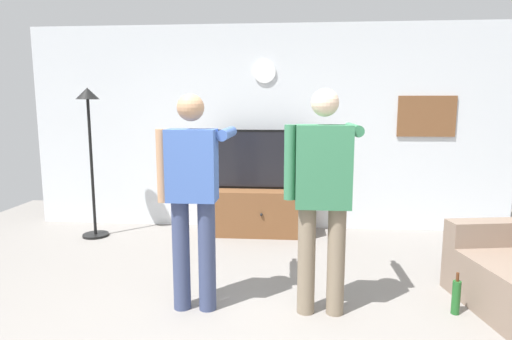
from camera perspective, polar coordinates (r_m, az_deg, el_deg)
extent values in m
cube|color=silver|center=(5.71, 1.55, 5.63)|extent=(6.40, 0.10, 2.70)
cube|color=brown|center=(5.53, 0.92, -5.58)|extent=(1.17, 0.53, 0.59)
sphere|color=black|center=(5.25, 0.72, -6.01)|extent=(0.04, 0.04, 0.04)
cube|color=black|center=(5.45, 0.97, 1.44)|extent=(1.26, 0.06, 0.76)
cube|color=black|center=(5.41, 0.95, 1.39)|extent=(1.20, 0.01, 0.70)
cylinder|color=white|center=(5.66, 1.16, 13.07)|extent=(0.29, 0.03, 0.29)
cube|color=brown|center=(5.90, 21.97, 6.72)|extent=(0.73, 0.04, 0.52)
cylinder|color=black|center=(5.85, -20.76, -8.17)|extent=(0.32, 0.32, 0.03)
cylinder|color=black|center=(5.67, -21.23, 0.23)|extent=(0.04, 0.04, 1.70)
cone|color=black|center=(5.61, -21.76, 9.55)|extent=(0.28, 0.28, 0.14)
cylinder|color=#384266|center=(3.55, -10.04, -11.21)|extent=(0.14, 0.14, 0.91)
cylinder|color=#384266|center=(3.51, -6.62, -11.40)|extent=(0.14, 0.14, 0.91)
cube|color=#3F60AD|center=(3.35, -8.62, 0.63)|extent=(0.39, 0.22, 0.57)
sphere|color=tan|center=(3.32, -8.79, 8.31)|extent=(0.21, 0.21, 0.21)
cylinder|color=tan|center=(3.41, -12.50, 0.54)|extent=(0.09, 0.09, 0.58)
cylinder|color=#3F60AD|center=(3.56, -3.90, 4.95)|extent=(0.09, 0.58, 0.09)
cube|color=white|center=(3.88, -3.19, 5.26)|extent=(0.04, 0.12, 0.04)
cylinder|color=#7A6B56|center=(3.46, 6.80, -11.98)|extent=(0.14, 0.14, 0.87)
cylinder|color=#7A6B56|center=(3.48, 10.72, -11.97)|extent=(0.14, 0.14, 0.87)
cube|color=#33724C|center=(3.28, 9.07, 0.46)|extent=(0.42, 0.22, 0.64)
sphere|color=beige|center=(3.25, 9.27, 8.94)|extent=(0.21, 0.21, 0.21)
cylinder|color=#33724C|center=(3.27, 4.59, 1.02)|extent=(0.09, 0.09, 0.58)
cylinder|color=#33724C|center=(3.57, 12.95, 5.35)|extent=(0.09, 0.58, 0.09)
cube|color=white|center=(3.89, 12.28, 5.63)|extent=(0.04, 0.12, 0.04)
cube|color=#7F6B5B|center=(4.39, 29.46, -7.32)|extent=(0.87, 0.34, 0.22)
cylinder|color=#1E5923|center=(3.87, 25.32, -15.25)|extent=(0.07, 0.07, 0.27)
cylinder|color=#4C2814|center=(3.81, 25.50, -12.87)|extent=(0.02, 0.02, 0.07)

